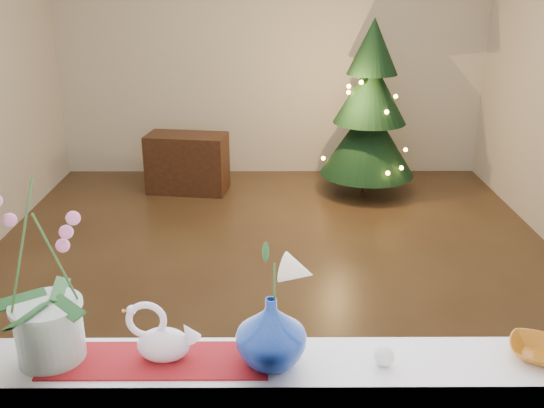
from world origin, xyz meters
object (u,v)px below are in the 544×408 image
Objects in this scene: blue_vase at (271,327)px; side_table at (188,163)px; orchid_pot at (40,266)px; xmas_tree at (370,109)px; swan at (163,333)px; paperweight at (384,356)px; amber_dish at (539,352)px.

side_table is (-0.82, 4.23, -0.76)m from blue_vase.
orchid_pot is 4.49m from xmas_tree.
xmas_tree is at bearing 68.36° from orchid_pot.
blue_vase reaches higher than side_table.
xmas_tree is (1.65, 4.16, -0.40)m from orchid_pot.
swan is 4.30m from side_table.
swan is at bearing 177.25° from paperweight.
paperweight is 4.24m from xmas_tree.
swan is 0.34m from blue_vase.
paperweight is at bearing -2.12° from orchid_pot.
paperweight is at bearing -175.70° from amber_dish.
orchid_pot is 0.83× the size of side_table.
orchid_pot is 4.13× the size of amber_dish.
amber_dish is 4.16m from xmas_tree.
swan is 4.37m from xmas_tree.
amber_dish is (0.50, 0.04, -0.01)m from paperweight.
orchid_pot is 0.71m from blue_vase.
swan is at bearing 176.05° from blue_vase.
amber_dish is 0.20× the size of side_table.
paperweight is 0.04× the size of xmas_tree.
side_table is (-1.79, 0.04, -0.56)m from xmas_tree.
side_table is (-0.14, 4.20, -0.95)m from orchid_pot.
xmas_tree is (1.30, 4.17, -0.17)m from swan.
xmas_tree is at bearing 81.62° from paperweight.
blue_vase is 4.02× the size of paperweight.
side_table is (-0.49, 4.21, -0.72)m from swan.
xmas_tree reaches higher than blue_vase.
orchid_pot reaches higher than side_table.
amber_dish is (1.53, -0.00, -0.30)m from orchid_pot.
amber_dish is (1.18, 0.00, -0.08)m from swan.
orchid_pot reaches higher than amber_dish.
amber_dish is at bearing -0.03° from orchid_pot.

